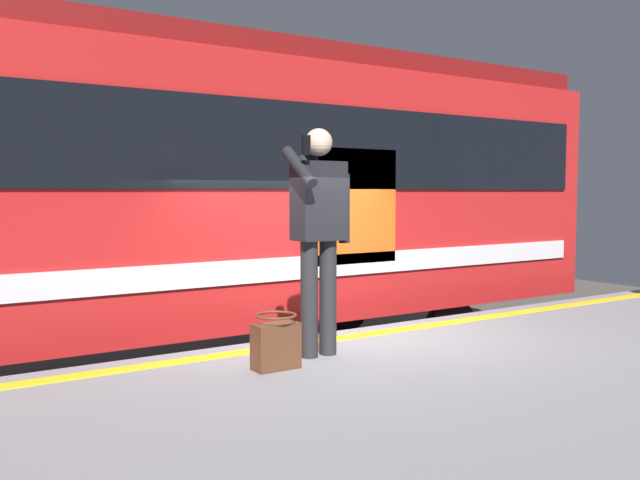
% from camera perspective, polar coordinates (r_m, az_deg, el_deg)
% --- Properties ---
extents(ground_plane, '(24.87, 24.87, 0.00)m').
position_cam_1_polar(ground_plane, '(6.78, 0.69, -16.56)').
color(ground_plane, '#4C4742').
extents(platform, '(14.81, 4.70, 1.07)m').
position_cam_1_polar(platform, '(4.95, 16.92, -18.14)').
color(platform, gray).
rests_on(platform, ground).
extents(safety_line, '(14.51, 0.16, 0.01)m').
position_cam_1_polar(safety_line, '(6.24, 2.26, -8.13)').
color(safety_line, yellow).
rests_on(safety_line, platform).
extents(track_rail_near, '(19.25, 0.08, 0.16)m').
position_cam_1_polar(track_rail_near, '(8.04, -5.74, -12.64)').
color(track_rail_near, slate).
rests_on(track_rail_near, ground).
extents(track_rail_far, '(19.25, 0.08, 0.16)m').
position_cam_1_polar(track_rail_far, '(9.29, -9.91, -10.38)').
color(track_rail_far, slate).
rests_on(track_rail_far, ground).
extents(train_carriage, '(12.24, 2.97, 3.87)m').
position_cam_1_polar(train_carriage, '(7.87, -16.84, 4.50)').
color(train_carriage, red).
rests_on(train_carriage, ground).
extents(passenger, '(0.57, 0.55, 1.82)m').
position_cam_1_polar(passenger, '(5.43, -0.14, 1.53)').
color(passenger, '#262628').
rests_on(passenger, platform).
extents(handbag, '(0.35, 0.31, 0.42)m').
position_cam_1_polar(handbag, '(5.14, -3.72, -8.64)').
color(handbag, '#59331E').
rests_on(handbag, platform).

